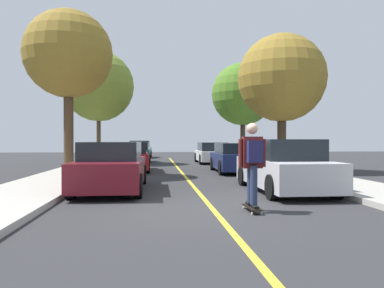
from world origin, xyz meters
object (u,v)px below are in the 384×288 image
(parked_car_left_farthest, at_px, (140,150))
(skateboard, at_px, (252,207))
(parked_car_left_nearest, at_px, (112,167))
(parked_car_left_far, at_px, (136,153))
(street_tree_left_near, at_px, (99,86))
(parked_car_left_near, at_px, (129,157))
(street_tree_right_near, at_px, (243,94))
(parked_car_right_near, at_px, (236,158))
(parked_car_right_nearest, at_px, (283,166))
(parked_car_right_far, at_px, (212,153))
(street_tree_left_nearest, at_px, (68,55))
(street_tree_right_nearest, at_px, (282,78))
(skateboarder, at_px, (253,160))

(parked_car_left_farthest, bearing_deg, skateboard, -82.56)
(parked_car_left_nearest, distance_m, parked_car_left_farthest, 21.27)
(parked_car_left_far, distance_m, street_tree_left_near, 4.94)
(parked_car_left_far, xyz_separation_m, skateboard, (3.26, -17.73, -0.58))
(parked_car_left_nearest, xyz_separation_m, parked_car_left_farthest, (0.00, 21.27, -0.01))
(parked_car_left_near, height_order, street_tree_right_near, street_tree_right_near)
(parked_car_right_near, bearing_deg, parked_car_right_nearest, -90.00)
(street_tree_left_near, bearing_deg, skateboard, -71.46)
(parked_car_left_near, height_order, parked_car_right_far, parked_car_left_near)
(street_tree_right_near, bearing_deg, parked_car_left_near, -136.46)
(parked_car_left_nearest, distance_m, street_tree_left_near, 13.61)
(parked_car_left_far, distance_m, parked_car_left_farthest, 7.21)
(parked_car_left_nearest, bearing_deg, parked_car_left_farthest, 90.00)
(parked_car_right_nearest, relative_size, street_tree_right_near, 0.68)
(parked_car_right_near, distance_m, parked_car_right_far, 7.16)
(parked_car_left_far, relative_size, parked_car_right_nearest, 1.03)
(parked_car_left_far, xyz_separation_m, parked_car_right_near, (4.98, -8.29, 0.01))
(skateboard, bearing_deg, street_tree_left_near, 108.54)
(street_tree_left_nearest, relative_size, street_tree_right_nearest, 1.05)
(parked_car_right_far, bearing_deg, street_tree_right_near, 22.45)
(parked_car_right_nearest, xyz_separation_m, street_tree_right_near, (2.25, 14.56, 3.91))
(parked_car_right_nearest, height_order, street_tree_left_near, street_tree_left_near)
(parked_car_right_nearest, distance_m, street_tree_right_near, 15.24)
(parked_car_left_near, distance_m, street_tree_right_near, 10.71)
(skateboard, xyz_separation_m, skateboarder, (0.00, -0.03, 1.00))
(parked_car_right_near, height_order, street_tree_left_nearest, street_tree_left_nearest)
(parked_car_right_far, bearing_deg, parked_car_left_farthest, 120.80)
(street_tree_right_nearest, distance_m, skateboarder, 10.97)
(parked_car_right_nearest, height_order, street_tree_right_near, street_tree_right_near)
(parked_car_right_near, xyz_separation_m, street_tree_left_near, (-7.22, 6.99, 4.19))
(parked_car_right_nearest, distance_m, street_tree_left_nearest, 9.84)
(parked_car_right_nearest, bearing_deg, street_tree_right_near, 81.22)
(parked_car_right_far, bearing_deg, parked_car_left_near, -129.97)
(street_tree_left_nearest, bearing_deg, parked_car_left_far, 76.81)
(parked_car_left_near, distance_m, skateboarder, 11.19)
(parked_car_right_nearest, distance_m, street_tree_right_nearest, 7.94)
(parked_car_left_nearest, bearing_deg, parked_car_right_nearest, -8.00)
(parked_car_right_far, height_order, skateboarder, skateboarder)
(parked_car_left_far, bearing_deg, street_tree_right_nearest, -48.27)
(street_tree_left_nearest, bearing_deg, parked_car_left_near, 48.35)
(skateboard, bearing_deg, parked_car_right_near, 79.71)
(parked_car_right_nearest, relative_size, parked_car_right_near, 1.08)
(parked_car_right_near, height_order, street_tree_right_nearest, street_tree_right_nearest)
(street_tree_left_nearest, bearing_deg, street_tree_right_nearest, 8.98)
(parked_car_right_nearest, height_order, parked_car_right_near, parked_car_right_nearest)
(parked_car_left_far, height_order, street_tree_left_nearest, street_tree_left_nearest)
(parked_car_left_near, xyz_separation_m, street_tree_left_near, (-2.25, 5.77, 4.17))
(street_tree_right_nearest, height_order, street_tree_right_near, street_tree_right_near)
(parked_car_left_nearest, xyz_separation_m, parked_car_right_near, (4.98, 5.77, -0.03))
(parked_car_right_far, distance_m, street_tree_right_near, 4.65)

